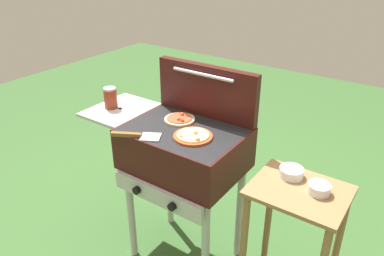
{
  "coord_description": "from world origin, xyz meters",
  "views": [
    {
      "loc": [
        1.06,
        -1.44,
        1.81
      ],
      "look_at": [
        0.05,
        0.0,
        0.92
      ],
      "focal_mm": 34.88,
      "sensor_mm": 36.0,
      "label": 1
    }
  ],
  "objects_px": {
    "pizza_cheese": "(193,136)",
    "spatula": "(136,136)",
    "pizza_pepperoni": "(180,119)",
    "topping_bowl_far": "(319,189)",
    "prep_table": "(294,227)",
    "grill": "(182,152)",
    "sauce_jar": "(111,98)",
    "topping_bowl_near": "(291,173)"
  },
  "relations": [
    {
      "from": "pizza_cheese",
      "to": "spatula",
      "type": "distance_m",
      "value": 0.29
    },
    {
      "from": "pizza_pepperoni",
      "to": "topping_bowl_far",
      "type": "relative_size",
      "value": 1.67
    },
    {
      "from": "pizza_cheese",
      "to": "topping_bowl_far",
      "type": "xyz_separation_m",
      "value": [
        0.64,
        0.08,
        -0.11
      ]
    },
    {
      "from": "spatula",
      "to": "topping_bowl_far",
      "type": "xyz_separation_m",
      "value": [
        0.89,
        0.24,
        -0.11
      ]
    },
    {
      "from": "prep_table",
      "to": "pizza_pepperoni",
      "type": "bearing_deg",
      "value": 174.66
    },
    {
      "from": "grill",
      "to": "sauce_jar",
      "type": "relative_size",
      "value": 7.52
    },
    {
      "from": "topping_bowl_far",
      "to": "grill",
      "type": "bearing_deg",
      "value": -177.86
    },
    {
      "from": "spatula",
      "to": "topping_bowl_near",
      "type": "relative_size",
      "value": 2.18
    },
    {
      "from": "sauce_jar",
      "to": "topping_bowl_near",
      "type": "relative_size",
      "value": 1.09
    },
    {
      "from": "pizza_pepperoni",
      "to": "spatula",
      "type": "xyz_separation_m",
      "value": [
        -0.07,
        -0.29,
        -0.0
      ]
    },
    {
      "from": "pizza_pepperoni",
      "to": "prep_table",
      "type": "relative_size",
      "value": 0.22
    },
    {
      "from": "pizza_cheese",
      "to": "topping_bowl_near",
      "type": "height_order",
      "value": "pizza_cheese"
    },
    {
      "from": "pizza_pepperoni",
      "to": "spatula",
      "type": "relative_size",
      "value": 0.68
    },
    {
      "from": "grill",
      "to": "pizza_cheese",
      "type": "height_order",
      "value": "pizza_cheese"
    },
    {
      "from": "prep_table",
      "to": "topping_bowl_near",
      "type": "bearing_deg",
      "value": 133.64
    },
    {
      "from": "pizza_cheese",
      "to": "pizza_pepperoni",
      "type": "bearing_deg",
      "value": 145.12
    },
    {
      "from": "prep_table",
      "to": "topping_bowl_near",
      "type": "relative_size",
      "value": 6.64
    },
    {
      "from": "topping_bowl_far",
      "to": "prep_table",
      "type": "bearing_deg",
      "value": -163.12
    },
    {
      "from": "spatula",
      "to": "topping_bowl_far",
      "type": "bearing_deg",
      "value": 15.1
    },
    {
      "from": "grill",
      "to": "topping_bowl_near",
      "type": "height_order",
      "value": "grill"
    },
    {
      "from": "grill",
      "to": "topping_bowl_far",
      "type": "xyz_separation_m",
      "value": [
        0.75,
        0.03,
        0.04
      ]
    },
    {
      "from": "prep_table",
      "to": "topping_bowl_far",
      "type": "bearing_deg",
      "value": 16.88
    },
    {
      "from": "pizza_pepperoni",
      "to": "sauce_jar",
      "type": "distance_m",
      "value": 0.46
    },
    {
      "from": "spatula",
      "to": "prep_table",
      "type": "height_order",
      "value": "spatula"
    },
    {
      "from": "spatula",
      "to": "prep_table",
      "type": "distance_m",
      "value": 0.91
    },
    {
      "from": "prep_table",
      "to": "pizza_cheese",
      "type": "bearing_deg",
      "value": -174.49
    },
    {
      "from": "grill",
      "to": "topping_bowl_far",
      "type": "relative_size",
      "value": 9.24
    },
    {
      "from": "pizza_cheese",
      "to": "spatula",
      "type": "height_order",
      "value": "pizza_cheese"
    },
    {
      "from": "pizza_cheese",
      "to": "topping_bowl_far",
      "type": "relative_size",
      "value": 1.97
    },
    {
      "from": "grill",
      "to": "topping_bowl_far",
      "type": "distance_m",
      "value": 0.75
    },
    {
      "from": "sauce_jar",
      "to": "spatula",
      "type": "height_order",
      "value": "sauce_jar"
    },
    {
      "from": "pizza_cheese",
      "to": "topping_bowl_near",
      "type": "relative_size",
      "value": 1.74
    },
    {
      "from": "prep_table",
      "to": "topping_bowl_far",
      "type": "distance_m",
      "value": 0.26
    },
    {
      "from": "pizza_cheese",
      "to": "prep_table",
      "type": "distance_m",
      "value": 0.67
    },
    {
      "from": "grill",
      "to": "prep_table",
      "type": "relative_size",
      "value": 1.23
    },
    {
      "from": "pizza_pepperoni",
      "to": "pizza_cheese",
      "type": "height_order",
      "value": "pizza_cheese"
    },
    {
      "from": "pizza_pepperoni",
      "to": "sauce_jar",
      "type": "bearing_deg",
      "value": -168.57
    },
    {
      "from": "grill",
      "to": "pizza_cheese",
      "type": "bearing_deg",
      "value": -24.78
    },
    {
      "from": "sauce_jar",
      "to": "spatula",
      "type": "xyz_separation_m",
      "value": [
        0.38,
        -0.19,
        -0.06
      ]
    },
    {
      "from": "spatula",
      "to": "prep_table",
      "type": "relative_size",
      "value": 0.33
    },
    {
      "from": "pizza_pepperoni",
      "to": "topping_bowl_near",
      "type": "relative_size",
      "value": 1.48
    },
    {
      "from": "pizza_pepperoni",
      "to": "sauce_jar",
      "type": "xyz_separation_m",
      "value": [
        -0.45,
        -0.09,
        0.05
      ]
    }
  ]
}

